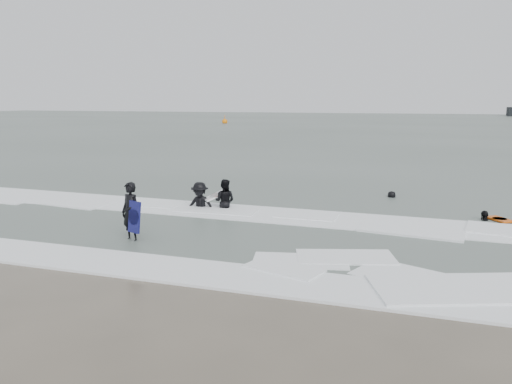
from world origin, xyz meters
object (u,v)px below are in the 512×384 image
(buoy, at_px, (225,121))
(surfer_breaker, at_px, (200,210))
(surfer_right_near, at_px, (484,222))
(surfer_right_far, at_px, (392,198))
(surfer_wading, at_px, (225,210))
(surfer_centre, at_px, (132,241))

(buoy, bearing_deg, surfer_breaker, -68.11)
(surfer_right_near, distance_m, buoy, 77.84)
(surfer_breaker, xyz_separation_m, surfer_right_near, (10.56, 1.53, 0.00))
(surfer_right_far, relative_size, buoy, 0.89)
(buoy, bearing_deg, surfer_wading, -67.35)
(surfer_breaker, relative_size, surfer_right_near, 1.26)
(surfer_right_near, relative_size, buoy, 0.95)
(surfer_breaker, relative_size, surfer_right_far, 1.33)
(surfer_centre, bearing_deg, buoy, 127.27)
(surfer_right_near, relative_size, surfer_right_far, 1.06)
(surfer_wading, height_order, surfer_right_far, surfer_wading)
(surfer_breaker, relative_size, buoy, 1.19)
(surfer_centre, relative_size, surfer_right_near, 1.20)
(surfer_right_near, xyz_separation_m, surfer_right_far, (-3.48, 3.38, 0.00))
(surfer_right_far, bearing_deg, surfer_right_near, 119.97)
(buoy, bearing_deg, surfer_right_far, -61.52)
(surfer_wading, relative_size, buoy, 1.08)
(surfer_breaker, bearing_deg, surfer_right_near, 4.17)
(surfer_wading, xyz_separation_m, surfer_right_near, (9.62, 1.22, 0.00))
(surfer_breaker, bearing_deg, surfer_centre, -94.20)
(surfer_centre, distance_m, surfer_right_near, 12.36)
(surfer_centre, xyz_separation_m, buoy, (-27.81, 74.10, 0.42))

